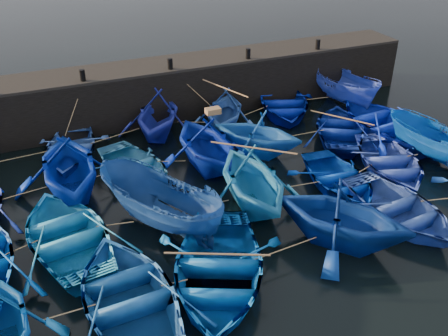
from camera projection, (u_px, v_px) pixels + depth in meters
name	position (u px, v px, depth m)	size (l,w,h in m)	color
ground	(261.00, 229.00, 16.91)	(120.00, 120.00, 0.00)	black
quay_wall	(166.00, 90.00, 24.63)	(26.00, 2.50, 2.50)	black
quay_top	(165.00, 64.00, 23.98)	(26.00, 2.50, 0.12)	black
bollard_1	(83.00, 75.00, 21.75)	(0.24, 0.24, 0.50)	black
bollard_2	(170.00, 64.00, 23.10)	(0.24, 0.24, 0.50)	black
bollard_3	(248.00, 54.00, 24.46)	(0.24, 0.24, 0.50)	black
bollard_4	(318.00, 44.00, 25.81)	(0.24, 0.24, 0.50)	black
boat_1	(69.00, 149.00, 20.93)	(3.14, 4.39, 0.91)	blue
boat_2	(158.00, 114.00, 22.49)	(3.66, 4.25, 2.24)	#1D29A5
boat_3	(225.00, 110.00, 23.10)	(3.37, 3.91, 2.06)	#2752A4
boat_4	(283.00, 104.00, 25.00)	(3.62, 5.06, 1.05)	#001483
boat_5	(344.00, 87.00, 25.81)	(1.83, 4.85, 1.88)	blue
boat_7	(69.00, 165.00, 18.16)	(4.20, 4.87, 2.56)	#012190
boat_8	(135.00, 168.00, 19.58)	(3.17, 4.44, 0.92)	#3180C5
boat_9	(206.00, 142.00, 19.87)	(3.93, 4.55, 2.40)	#031C8E
boat_10	(257.00, 133.00, 21.00)	(3.41, 3.95, 2.08)	blue
boat_11	(340.00, 128.00, 22.67)	(3.33, 4.66, 0.97)	navy
boat_12	(386.00, 122.00, 22.93)	(4.11, 5.75, 1.19)	#0720B3
boat_14	(68.00, 234.00, 15.83)	(3.71, 5.18, 1.08)	blue
boat_15	(159.00, 205.00, 16.45)	(1.89, 5.02, 1.94)	navy
boat_16	(252.00, 179.00, 17.44)	(3.95, 4.58, 2.41)	blue
boat_17	(339.00, 179.00, 18.88)	(3.03, 4.24, 0.88)	#002DA2
boat_18	(390.00, 162.00, 19.95)	(3.35, 4.69, 0.97)	#2941A9
boat_19	(436.00, 144.00, 20.48)	(1.71, 4.53, 1.75)	#04449B
boat_21	(129.00, 295.00, 13.49)	(3.74, 5.23, 1.09)	navy
boat_22	(217.00, 270.00, 14.29)	(3.96, 5.54, 1.15)	#044992
boat_23	(343.00, 215.00, 15.65)	(3.84, 4.45, 2.34)	navy
boat_24	(400.00, 209.00, 17.13)	(3.34, 4.68, 0.97)	#274697
wooden_crate	(213.00, 111.00, 19.31)	(0.57, 0.37, 0.22)	olive
mooring_ropes	(199.00, 143.00, 20.54)	(18.42, 11.45, 2.10)	tan
loose_oars	(264.00, 141.00, 18.95)	(11.08, 11.62, 1.50)	#99724C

